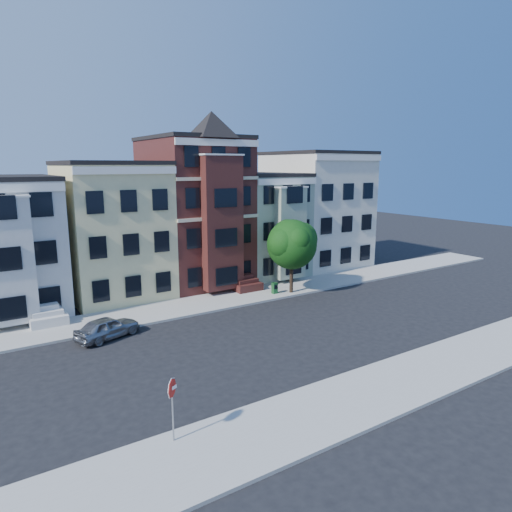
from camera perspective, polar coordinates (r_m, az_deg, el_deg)
ground at (r=28.51m, az=5.39°, el=-9.27°), size 120.00×120.00×0.00m
far_sidewalk at (r=34.76m, az=-2.86°, el=-5.29°), size 60.00×4.00×0.15m
near_sidewalk at (r=23.29m, az=18.13°, el=-14.50°), size 60.00×4.00×0.15m
house_yellow at (r=36.97m, az=-17.57°, el=3.01°), size 7.00×9.00×10.00m
house_brown at (r=39.28m, az=-7.76°, el=5.36°), size 7.00×9.00×12.00m
house_green at (r=42.62m, az=0.22°, el=3.90°), size 6.00×9.00×9.00m
house_cream at (r=46.70m, az=7.45°, el=5.69°), size 8.00×9.00×11.00m
street_tree at (r=35.38m, az=4.50°, el=1.04°), size 7.42×7.42×7.12m
parked_car at (r=28.38m, az=-18.08°, el=-8.50°), size 4.14×2.72×1.31m
newspaper_box at (r=35.64m, az=2.34°, el=-4.02°), size 0.39×0.35×0.86m
stop_sign at (r=17.45m, az=-10.41°, el=-17.92°), size 0.74×0.40×2.76m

